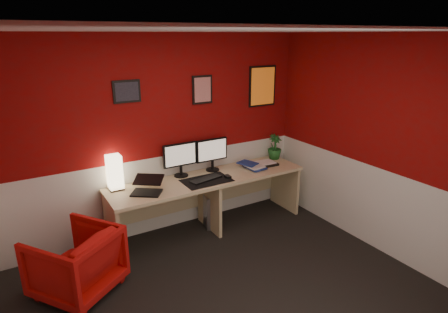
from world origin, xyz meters
TOP-DOWN VIEW (x-y plane):
  - ground at (0.00, 0.00)m, footprint 4.00×3.50m
  - ceiling at (0.00, 0.00)m, footprint 4.00×3.50m
  - wall_back at (0.00, 1.75)m, footprint 4.00×0.01m
  - wall_front at (0.00, -1.75)m, footprint 4.00×0.01m
  - wall_right at (2.00, 0.00)m, footprint 0.01×3.50m
  - wainscot_back at (0.00, 1.75)m, footprint 4.00×0.01m
  - wainscot_right at (2.00, 0.00)m, footprint 0.01×3.50m
  - desk at (0.50, 1.41)m, footprint 2.60×0.65m
  - shoji_lamp at (-0.63, 1.63)m, footprint 0.16×0.16m
  - laptop at (-0.37, 1.33)m, footprint 0.40×0.38m
  - monitor_left at (0.21, 1.63)m, footprint 0.45×0.06m
  - monitor_right at (0.66, 1.61)m, footprint 0.45×0.06m
  - desk_mat at (0.42, 1.32)m, footprint 0.60×0.38m
  - keyboard at (0.42, 1.34)m, footprint 0.44×0.22m
  - mouse at (0.69, 1.26)m, footprint 0.07×0.10m
  - book_bottom at (1.08, 1.38)m, footprint 0.22×0.30m
  - book_middle at (1.07, 1.39)m, footprint 0.23×0.30m
  - book_top at (1.03, 1.42)m, footprint 0.26×0.30m
  - zen_tray at (1.38, 1.43)m, footprint 0.36×0.27m
  - potted_plant at (1.69, 1.58)m, footprint 0.21×0.21m
  - pc_tower at (0.58, 1.55)m, footprint 0.30×0.48m
  - armchair at (-1.25, 0.96)m, footprint 1.01×1.01m
  - art_left at (-0.38, 1.74)m, footprint 0.32×0.02m
  - art_center at (0.59, 1.74)m, footprint 0.28×0.02m
  - art_right at (1.54, 1.74)m, footprint 0.44×0.02m

SIDE VIEW (x-z plane):
  - ground at x=0.00m, z-range -0.01..0.01m
  - pc_tower at x=0.58m, z-range 0.00..0.45m
  - armchair at x=-1.25m, z-range 0.00..0.67m
  - desk at x=0.50m, z-range 0.00..0.73m
  - wainscot_back at x=0.00m, z-range 0.00..1.00m
  - wainscot_right at x=2.00m, z-range 0.00..1.00m
  - desk_mat at x=0.42m, z-range 0.73..0.74m
  - book_bottom at x=1.08m, z-range 0.73..0.76m
  - keyboard at x=0.42m, z-range 0.74..0.75m
  - zen_tray at x=1.38m, z-range 0.73..0.76m
  - mouse at x=0.69m, z-range 0.74..0.77m
  - book_middle at x=1.07m, z-range 0.76..0.78m
  - book_top at x=1.03m, z-range 0.78..0.80m
  - laptop at x=-0.37m, z-range 0.73..0.95m
  - potted_plant at x=1.69m, z-range 0.73..1.09m
  - shoji_lamp at x=-0.63m, z-range 0.73..1.13m
  - monitor_left at x=0.21m, z-range 0.73..1.31m
  - monitor_right at x=0.66m, z-range 0.73..1.31m
  - wall_back at x=0.00m, z-range 0.00..2.50m
  - wall_front at x=0.00m, z-range 0.00..2.50m
  - wall_right at x=2.00m, z-range 0.00..2.50m
  - art_right at x=1.54m, z-range 1.50..2.06m
  - art_center at x=0.59m, z-range 1.62..1.98m
  - art_left at x=-0.38m, z-range 1.72..1.98m
  - ceiling at x=0.00m, z-range 2.50..2.50m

